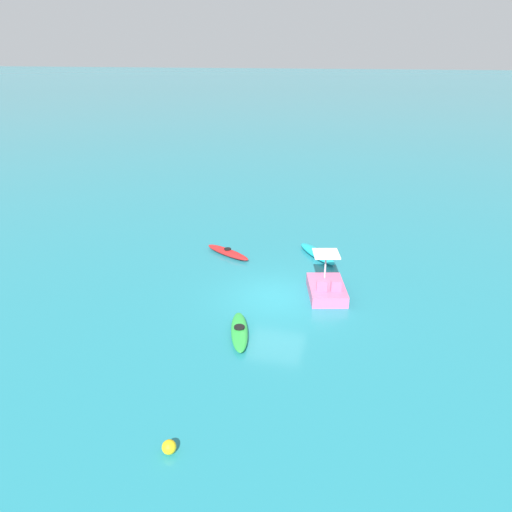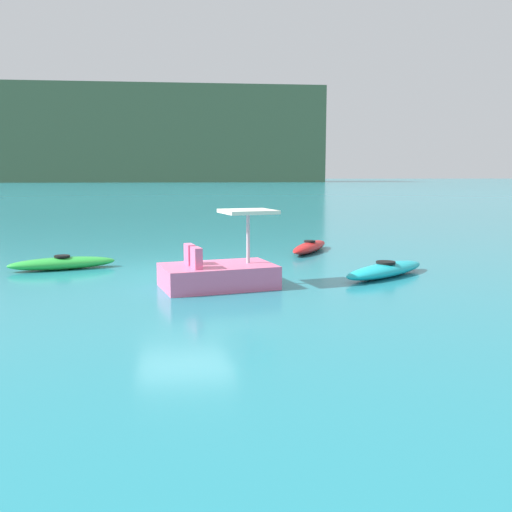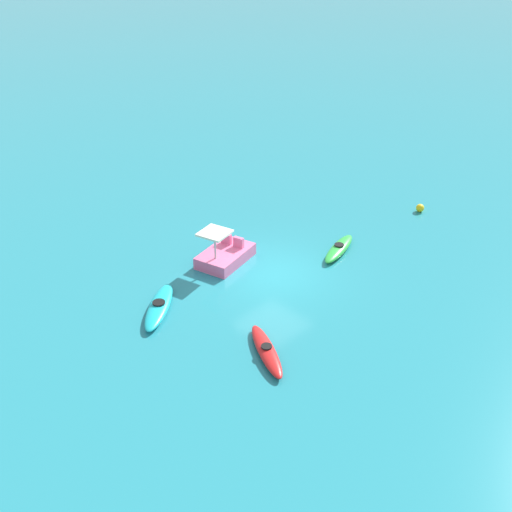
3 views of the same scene
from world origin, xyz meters
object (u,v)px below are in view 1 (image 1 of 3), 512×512
object	(u,v)px
kayak_cyan	(317,253)
buoy_yellow	(169,447)
kayak_green	(239,331)
kayak_red	(228,252)
pedal_boat_pink	(327,288)

from	to	relation	value
kayak_cyan	buoy_yellow	xyz separation A→B (m)	(-13.79, 2.16, 0.03)
kayak_green	buoy_yellow	xyz separation A→B (m)	(-5.79, 0.27, 0.03)
kayak_red	buoy_yellow	xyz separation A→B (m)	(-12.83, -2.34, 0.03)
kayak_red	kayak_green	size ratio (longest dim) A/B	1.02
kayak_red	buoy_yellow	world-z (taller)	buoy_yellow
buoy_yellow	pedal_boat_pink	bearing A→B (deg)	-17.47
pedal_boat_pink	buoy_yellow	world-z (taller)	pedal_boat_pink
kayak_green	pedal_boat_pink	bearing A→B (deg)	-35.32
kayak_red	pedal_boat_pink	xyz separation A→B (m)	(-3.10, -5.41, 0.17)
kayak_green	kayak_cyan	size ratio (longest dim) A/B	0.97
kayak_red	kayak_green	bearing A→B (deg)	-159.61
kayak_green	kayak_cyan	xyz separation A→B (m)	(7.99, -1.89, 0.00)
kayak_red	kayak_green	xyz separation A→B (m)	(-7.04, -2.62, 0.00)
kayak_cyan	pedal_boat_pink	xyz separation A→B (m)	(-4.05, -0.90, 0.17)
kayak_red	pedal_boat_pink	size ratio (longest dim) A/B	1.04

